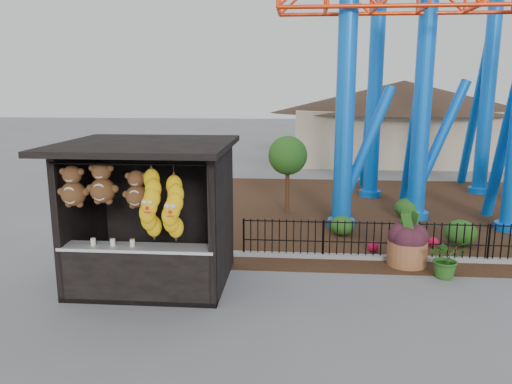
# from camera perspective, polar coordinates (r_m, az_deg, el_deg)

# --- Properties ---
(ground) EXTENTS (120.00, 120.00, 0.00)m
(ground) POSITION_cam_1_polar(r_m,az_deg,el_deg) (9.97, 3.75, -13.20)
(ground) COLOR slate
(ground) RESTS_ON ground
(mulch_bed) EXTENTS (18.00, 12.00, 0.02)m
(mulch_bed) POSITION_cam_1_polar(r_m,az_deg,el_deg) (17.97, 17.12, -2.22)
(mulch_bed) COLOR #331E11
(mulch_bed) RESTS_ON ground
(curb) EXTENTS (18.00, 0.18, 0.12)m
(curb) POSITION_cam_1_polar(r_m,az_deg,el_deg) (13.31, 21.64, -7.22)
(curb) COLOR gray
(curb) RESTS_ON ground
(prize_booth) EXTENTS (3.50, 3.40, 3.12)m
(prize_booth) POSITION_cam_1_polar(r_m,az_deg,el_deg) (10.75, -12.32, -2.86)
(prize_booth) COLOR black
(prize_booth) RESTS_ON ground
(picket_fence) EXTENTS (12.20, 0.06, 1.00)m
(picket_fence) POSITION_cam_1_polar(r_m,az_deg,el_deg) (13.47, 25.46, -5.35)
(picket_fence) COLOR black
(picket_fence) RESTS_ON ground
(roller_coaster) EXTENTS (11.00, 6.37, 10.82)m
(roller_coaster) POSITION_cam_1_polar(r_m,az_deg,el_deg) (18.11, 21.90, 18.10)
(roller_coaster) COLOR blue
(roller_coaster) RESTS_ON ground
(terracotta_planter) EXTENTS (1.00, 1.00, 0.61)m
(terracotta_planter) POSITION_cam_1_polar(r_m,az_deg,el_deg) (12.66, 16.87, -6.69)
(terracotta_planter) COLOR #9D5E39
(terracotta_planter) RESTS_ON ground
(planter_foliage) EXTENTS (0.70, 0.70, 0.64)m
(planter_foliage) POSITION_cam_1_polar(r_m,az_deg,el_deg) (12.48, 17.04, -3.98)
(planter_foliage) COLOR #351520
(planter_foliage) RESTS_ON terracotta_planter
(potted_plant) EXTENTS (0.83, 0.73, 0.92)m
(potted_plant) POSITION_cam_1_polar(r_m,az_deg,el_deg) (12.11, 20.98, -7.05)
(potted_plant) COLOR #215519
(potted_plant) RESTS_ON ground
(landscaping) EXTENTS (7.40, 4.19, 0.69)m
(landscaping) POSITION_cam_1_polar(r_m,az_deg,el_deg) (15.72, 20.70, -3.32)
(landscaping) COLOR #224E17
(landscaping) RESTS_ON mulch_bed
(pavilion) EXTENTS (15.00, 15.00, 4.80)m
(pavilion) POSITION_cam_1_polar(r_m,az_deg,el_deg) (29.65, 16.43, 9.16)
(pavilion) COLOR #BFAD8C
(pavilion) RESTS_ON ground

